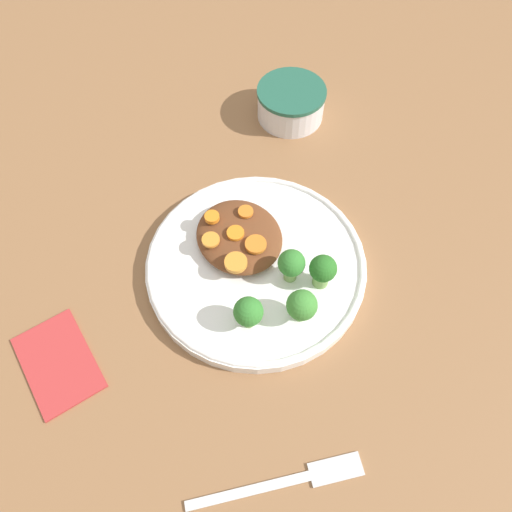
% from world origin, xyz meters
% --- Properties ---
extents(ground_plane, '(4.00, 4.00, 0.00)m').
position_xyz_m(ground_plane, '(0.00, 0.00, 0.00)').
color(ground_plane, '#8C603D').
extents(plate, '(0.28, 0.28, 0.02)m').
position_xyz_m(plate, '(0.00, 0.00, 0.01)').
color(plate, white).
rests_on(plate, ground_plane).
extents(dip_bowl, '(0.11, 0.11, 0.05)m').
position_xyz_m(dip_bowl, '(-0.20, 0.20, 0.03)').
color(dip_bowl, silver).
rests_on(dip_bowl, ground_plane).
extents(stew_mound, '(0.12, 0.11, 0.02)m').
position_xyz_m(stew_mound, '(-0.04, 0.00, 0.03)').
color(stew_mound, brown).
rests_on(stew_mound, plate).
extents(broccoli_floret_0, '(0.03, 0.03, 0.05)m').
position_xyz_m(broccoli_floret_0, '(0.06, -0.05, 0.05)').
color(broccoli_floret_0, '#759E51').
rests_on(broccoli_floret_0, plate).
extents(broccoli_floret_1, '(0.04, 0.04, 0.05)m').
position_xyz_m(broccoli_floret_1, '(0.09, 0.00, 0.05)').
color(broccoli_floret_1, '#7FA85B').
rests_on(broccoli_floret_1, plate).
extents(broccoli_floret_2, '(0.03, 0.03, 0.05)m').
position_xyz_m(broccoli_floret_2, '(0.07, 0.05, 0.05)').
color(broccoli_floret_2, '#759E51').
rests_on(broccoli_floret_2, plate).
extents(broccoli_floret_3, '(0.03, 0.03, 0.05)m').
position_xyz_m(broccoli_floret_3, '(0.04, 0.02, 0.05)').
color(broccoli_floret_3, '#759E51').
rests_on(broccoli_floret_3, plate).
extents(carrot_slice_0, '(0.02, 0.02, 0.00)m').
position_xyz_m(carrot_slice_0, '(-0.06, 0.02, 0.04)').
color(carrot_slice_0, orange).
rests_on(carrot_slice_0, stew_mound).
extents(carrot_slice_1, '(0.02, 0.02, 0.00)m').
position_xyz_m(carrot_slice_1, '(-0.05, -0.04, 0.04)').
color(carrot_slice_1, orange).
rests_on(carrot_slice_1, stew_mound).
extents(carrot_slice_2, '(0.03, 0.03, 0.00)m').
position_xyz_m(carrot_slice_2, '(-0.01, 0.01, 0.04)').
color(carrot_slice_2, orange).
rests_on(carrot_slice_2, stew_mound).
extents(carrot_slice_3, '(0.02, 0.02, 0.01)m').
position_xyz_m(carrot_slice_3, '(-0.07, -0.02, 0.04)').
color(carrot_slice_3, orange).
rests_on(carrot_slice_3, stew_mound).
extents(carrot_slice_4, '(0.03, 0.03, 0.01)m').
position_xyz_m(carrot_slice_4, '(-0.00, -0.03, 0.04)').
color(carrot_slice_4, orange).
rests_on(carrot_slice_4, stew_mound).
extents(carrot_slice_5, '(0.02, 0.02, 0.00)m').
position_xyz_m(carrot_slice_5, '(-0.04, -0.01, 0.04)').
color(carrot_slice_5, orange).
rests_on(carrot_slice_5, stew_mound).
extents(fork, '(0.09, 0.18, 0.01)m').
position_xyz_m(fork, '(0.23, -0.11, 0.00)').
color(fork, silver).
rests_on(fork, ground_plane).
extents(napkin, '(0.12, 0.08, 0.01)m').
position_xyz_m(napkin, '(-0.03, -0.26, 0.00)').
color(napkin, '#B73333').
rests_on(napkin, ground_plane).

